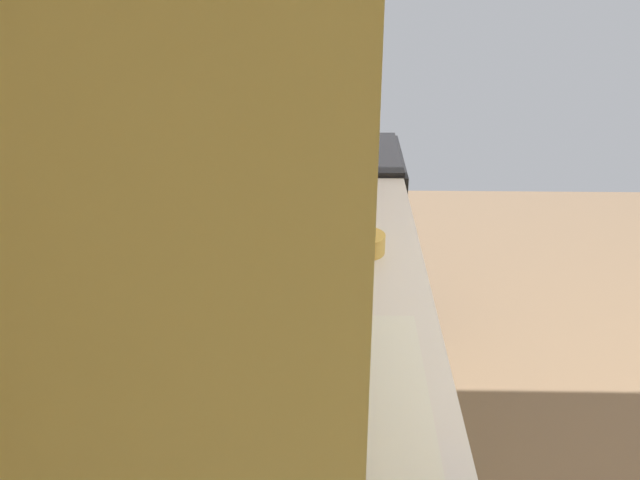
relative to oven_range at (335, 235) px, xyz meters
The scene contains 5 objects.
wall_back 1.70m from the oven_range, 165.17° to the left, with size 4.04×0.12×2.63m, color #ECC077.
upper_cabinets 2.28m from the oven_range, behind, with size 1.79×0.33×0.69m.
oven_range is the anchor object (origin of this frame).
microwave 2.22m from the oven_range, behind, with size 0.49×0.40×0.31m.
bowl 1.11m from the oven_range, behind, with size 0.14×0.14×0.07m.
Camera 1 is at (-1.71, 1.40, 1.98)m, focal length 38.87 mm.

